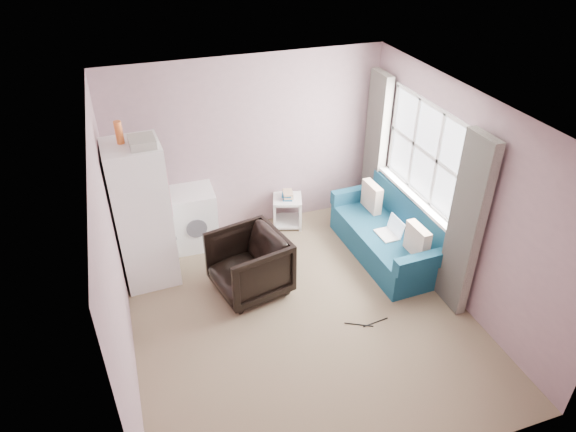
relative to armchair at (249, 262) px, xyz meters
name	(u,v)px	position (x,y,z in m)	size (l,w,h in m)	color
room	(303,225)	(0.46, -0.62, 0.83)	(3.84, 4.24, 2.54)	#8C765B
armchair	(249,262)	(0.00, 0.00, 0.00)	(0.83, 0.77, 0.85)	black
fridge	(142,214)	(-1.12, 0.66, 0.52)	(0.68, 0.67, 2.12)	white
washing_machine	(193,216)	(-0.46, 1.22, 0.01)	(0.61, 0.62, 0.84)	white
side_table	(287,209)	(0.91, 1.25, -0.16)	(0.52, 0.52, 0.56)	white
sofa	(391,235)	(2.00, 0.11, -0.12)	(0.91, 1.89, 0.83)	#195574
window_dressing	(415,181)	(2.22, 0.07, 0.68)	(0.17, 2.62, 2.18)	white
floor_cables	(367,323)	(1.11, -1.03, -0.42)	(0.51, 0.17, 0.01)	black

